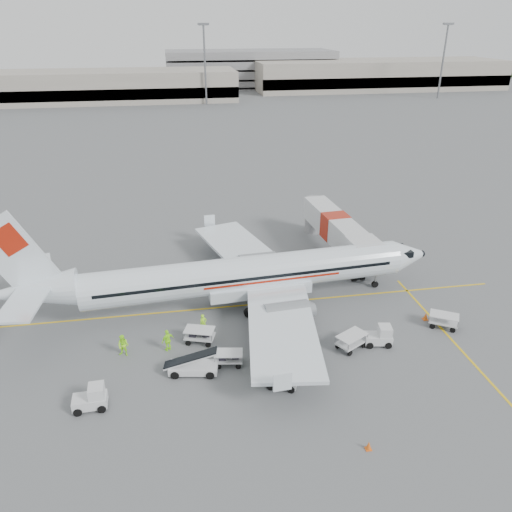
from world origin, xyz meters
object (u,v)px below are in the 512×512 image
object	(u,v)px
jet_bridge	(334,235)
tug_fore	(378,335)
tug_mid	(282,376)
tug_aft	(89,398)
aircraft	(246,252)
belt_loader	(193,358)

from	to	relation	value
jet_bridge	tug_fore	world-z (taller)	jet_bridge
tug_mid	tug_aft	size ratio (longest dim) A/B	0.96
tug_mid	jet_bridge	bearing A→B (deg)	85.37
aircraft	belt_loader	world-z (taller)	aircraft
tug_mid	aircraft	bearing A→B (deg)	115.56
tug_fore	tug_aft	size ratio (longest dim) A/B	0.97
aircraft	tug_mid	bearing A→B (deg)	-90.71
jet_bridge	belt_loader	world-z (taller)	jet_bridge
aircraft	jet_bridge	distance (m)	14.19
jet_bridge	tug_mid	size ratio (longest dim) A/B	8.28
aircraft	tug_aft	xyz separation A→B (m)	(-12.08, -11.36, -4.24)
jet_bridge	tug_mid	bearing A→B (deg)	-121.14
tug_fore	tug_aft	xyz separation A→B (m)	(-21.17, -3.52, 0.03)
tug_fore	jet_bridge	bearing A→B (deg)	93.69
aircraft	tug_mid	world-z (taller)	aircraft
tug_fore	tug_mid	bearing A→B (deg)	-147.49
jet_bridge	tug_aft	bearing A→B (deg)	-143.13
tug_fore	aircraft	bearing A→B (deg)	148.88
tug_mid	tug_aft	distance (m)	12.77
belt_loader	tug_mid	world-z (taller)	belt_loader
tug_mid	belt_loader	bearing A→B (deg)	179.51
jet_bridge	tug_mid	xyz separation A→B (m)	(-10.14, -20.12, -1.46)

